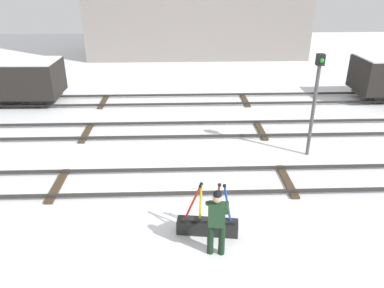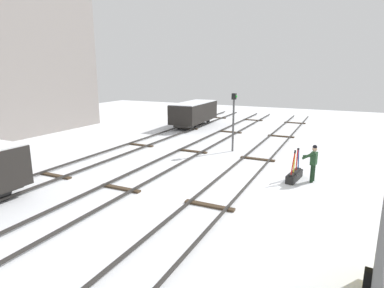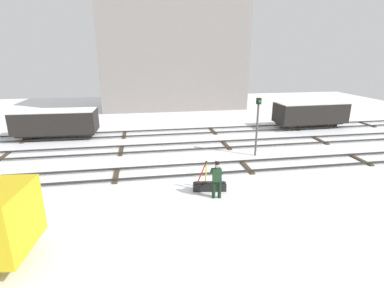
# 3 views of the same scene
# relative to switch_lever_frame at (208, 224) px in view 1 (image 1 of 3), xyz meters

# --- Properties ---
(ground_plane) EXTENTS (60.00, 60.00, 0.00)m
(ground_plane) POSITION_rel_switch_lever_frame_xyz_m (-0.87, 2.38, -0.25)
(ground_plane) COLOR white
(track_main_line) EXTENTS (44.00, 1.94, 0.18)m
(track_main_line) POSITION_rel_switch_lever_frame_xyz_m (-0.87, 2.38, -0.14)
(track_main_line) COLOR #2D2B28
(track_main_line) RESTS_ON ground_plane
(track_siding_near) EXTENTS (44.00, 1.94, 0.18)m
(track_siding_near) POSITION_rel_switch_lever_frame_xyz_m (-0.87, 6.45, -0.14)
(track_siding_near) COLOR #2D2B28
(track_siding_near) RESTS_ON ground_plane
(track_siding_far) EXTENTS (44.00, 1.94, 0.18)m
(track_siding_far) POSITION_rel_switch_lever_frame_xyz_m (-0.87, 10.32, -0.14)
(track_siding_far) COLOR #2D2B28
(track_siding_far) RESTS_ON ground_plane
(switch_lever_frame) EXTENTS (1.56, 0.57, 1.45)m
(switch_lever_frame) POSITION_rel_switch_lever_frame_xyz_m (0.00, 0.00, 0.00)
(switch_lever_frame) COLOR black
(switch_lever_frame) RESTS_ON ground_plane
(rail_worker) EXTENTS (0.60, 0.65, 1.70)m
(rail_worker) POSITION_rel_switch_lever_frame_xyz_m (0.14, -0.73, 0.70)
(rail_worker) COLOR black
(rail_worker) RESTS_ON ground_plane
(signal_post) EXTENTS (0.24, 0.32, 3.57)m
(signal_post) POSITION_rel_switch_lever_frame_xyz_m (3.88, 4.27, 1.95)
(signal_post) COLOR #4C4C4C
(signal_post) RESTS_ON ground_plane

